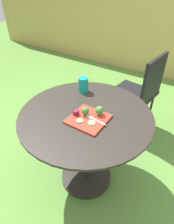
{
  "coord_description": "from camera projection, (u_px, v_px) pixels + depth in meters",
  "views": [
    {
      "loc": [
        0.59,
        -0.9,
        1.55
      ],
      "look_at": [
        0.03,
        -0.02,
        0.77
      ],
      "focal_mm": 31.19,
      "sensor_mm": 36.0,
      "label": 1
    }
  ],
  "objects": [
    {
      "name": "ground_plane",
      "position": [
        86.0,
        177.0,
        1.79
      ],
      "size": [
        12.0,
        12.0,
        0.0
      ],
      "primitive_type": "plane",
      "color": "#568438"
    },
    {
      "name": "bamboo_fence",
      "position": [
        174.0,
        28.0,
        2.97
      ],
      "size": [
        8.0,
        0.08,
        1.6
      ],
      "primitive_type": "cube",
      "color": "tan",
      "rests_on": "ground_plane"
    },
    {
      "name": "patio_table",
      "position": [
        86.0,
        140.0,
        1.5
      ],
      "size": [
        0.94,
        0.94,
        0.73
      ],
      "color": "#28231E",
      "rests_on": "ground_plane"
    },
    {
      "name": "patio_chair",
      "position": [
        141.0,
        89.0,
        2.04
      ],
      "size": [
        0.49,
        0.49,
        0.9
      ],
      "color": "black",
      "rests_on": "ground_plane"
    },
    {
      "name": "salad_plate",
      "position": [
        88.0,
        119.0,
        1.29
      ],
      "size": [
        0.24,
        0.24,
        0.01
      ],
      "primitive_type": "cube",
      "color": "#AD3323",
      "rests_on": "patio_table"
    },
    {
      "name": "drinking_glass",
      "position": [
        83.0,
        85.0,
        1.56
      ],
      "size": [
        0.08,
        0.08,
        0.12
      ],
      "color": "#149989",
      "rests_on": "patio_table"
    },
    {
      "name": "fork",
      "position": [
        94.0,
        119.0,
        1.28
      ],
      "size": [
        0.15,
        0.03,
        0.0
      ],
      "color": "silver",
      "rests_on": "salad_plate"
    },
    {
      "name": "broccoli_floret_0",
      "position": [
        99.0,
        110.0,
        1.3
      ],
      "size": [
        0.06,
        0.06,
        0.07
      ],
      "color": "#99B770",
      "rests_on": "salad_plate"
    },
    {
      "name": "broccoli_floret_1",
      "position": [
        85.0,
        111.0,
        1.3
      ],
      "size": [
        0.05,
        0.05,
        0.06
      ],
      "color": "#99B770",
      "rests_on": "salad_plate"
    },
    {
      "name": "cucumber_slice_0",
      "position": [
        92.0,
        123.0,
        1.25
      ],
      "size": [
        0.05,
        0.05,
        0.01
      ],
      "primitive_type": "cylinder",
      "color": "#8EB766",
      "rests_on": "salad_plate"
    },
    {
      "name": "cucumber_slice_1",
      "position": [
        80.0,
        121.0,
        1.26
      ],
      "size": [
        0.05,
        0.05,
        0.01
      ],
      "primitive_type": "cylinder",
      "color": "#8EB766",
      "rests_on": "salad_plate"
    },
    {
      "name": "beet_chunk_0",
      "position": [
        76.0,
        113.0,
        1.31
      ],
      "size": [
        0.03,
        0.04,
        0.04
      ],
      "primitive_type": "cube",
      "rotation": [
        0.0,
        0.0,
        1.38
      ],
      "color": "maroon",
      "rests_on": "salad_plate"
    }
  ]
}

